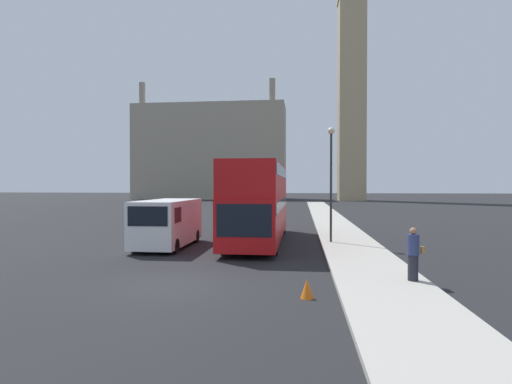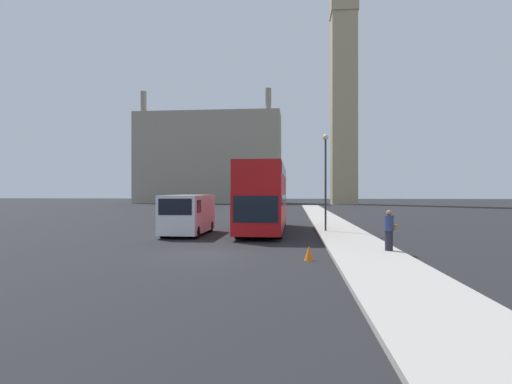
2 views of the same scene
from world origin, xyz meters
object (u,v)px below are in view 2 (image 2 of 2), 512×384
Objects in this scene: white_van at (188,214)px; red_double_decker_bus at (264,195)px; clock_tower at (344,59)px; street_lamp at (326,168)px; pedestrian at (389,230)px.

red_double_decker_bus is at bearing 28.60° from white_van.
clock_tower is 11.47× the size of white_van.
clock_tower reaches higher than street_lamp.
white_van is 0.89× the size of street_lamp.
red_double_decker_bus is 1.89× the size of street_lamp.
red_double_decker_bus is at bearing 123.11° from pedestrian.
pedestrian is (10.17, -6.51, -0.30)m from white_van.
red_double_decker_bus is 5.09m from white_van.
red_double_decker_bus is (-12.59, -62.28, -29.21)m from clock_tower.
street_lamp is (-8.72, -62.82, -27.50)m from clock_tower.
red_double_decker_bus is 6.85× the size of pedestrian.
red_double_decker_bus reaches higher than white_van.
street_lamp reaches higher than white_van.
white_van is (-4.37, -2.38, -1.09)m from red_double_decker_bus.
clock_tower is at bearing 82.10° from street_lamp.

